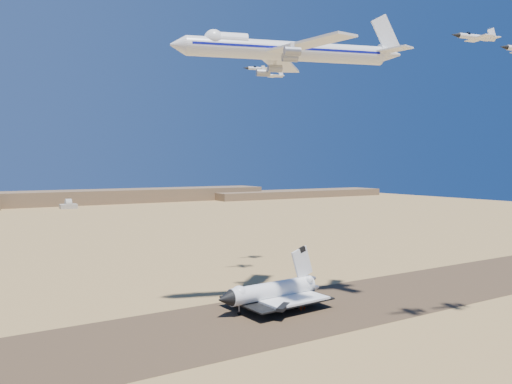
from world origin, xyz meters
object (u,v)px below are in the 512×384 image
crew_a (300,307)px  chase_jet_a (476,37)px  chase_jet_d (260,69)px  shuttle (272,293)px  crew_b (301,309)px  crew_c (304,308)px  carrier_747 (281,50)px  chase_jet_e (271,75)px

crew_a → chase_jet_a: 102.81m
crew_a → chase_jet_d: size_ratio=0.12×
shuttle → crew_b: size_ratio=24.59×
crew_a → crew_c: bearing=-153.7°
crew_c → carrier_747: bearing=31.1°
carrier_747 → crew_a: bearing=13.2°
crew_a → crew_b: 1.67m
carrier_747 → crew_b: (7.38, -2.23, -88.76)m
crew_c → chase_jet_e: bearing=-67.5°
shuttle → crew_b: (6.86, -8.34, -4.75)m
crew_c → chase_jet_e: 118.75m
crew_a → carrier_747: bearing=89.4°
shuttle → crew_a: 11.21m
shuttle → chase_jet_d: chase_jet_d is taller
crew_a → chase_jet_e: bearing=-20.5°
crew_c → chase_jet_d: (11.73, 48.33, 92.34)m
carrier_747 → crew_a: carrier_747 is taller
chase_jet_a → chase_jet_d: 98.05m
carrier_747 → chase_jet_e: 74.86m
chase_jet_d → chase_jet_e: size_ratio=1.00×
shuttle → crew_c: (8.21, -8.48, -4.79)m
shuttle → carrier_747: size_ratio=0.53×
crew_c → chase_jet_d: chase_jet_d is taller
shuttle → chase_jet_e: bearing=53.0°
carrier_747 → chase_jet_e: size_ratio=5.65×
crew_a → shuttle: bearing=52.2°
chase_jet_a → chase_jet_e: 115.91m
shuttle → carrier_747: carrier_747 is taller
chase_jet_a → shuttle: bearing=131.2°
carrier_747 → crew_b: size_ratio=46.10×
crew_c → chase_jet_a: chase_jet_a is taller
shuttle → carrier_747: bearing=-98.9°
crew_b → chase_jet_d: bearing=-48.2°
carrier_747 → crew_c: carrier_747 is taller
crew_b → crew_c: bearing=-129.0°
chase_jet_e → crew_b: bearing=-106.0°
crew_c → chase_jet_d: 104.89m
shuttle → crew_c: shuttle is taller
crew_a → crew_c: size_ratio=1.05×
carrier_747 → crew_c: size_ratio=48.14×
shuttle → chase_jet_a: chase_jet_a is taller
chase_jet_e → shuttle: bearing=-114.1°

